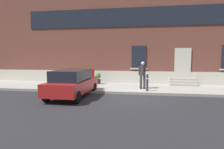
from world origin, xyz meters
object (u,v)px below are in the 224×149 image
at_px(bollard_near_person, 147,82).
at_px(planter_terracotta, 71,77).
at_px(hatchback_car_red, 72,83).
at_px(planter_charcoal, 98,78).
at_px(person_on_phone, 143,73).

relative_size(bollard_near_person, planter_terracotta, 1.22).
xyz_separation_m(hatchback_car_red, planter_terracotta, (-1.69, 4.07, -0.18)).
bearing_deg(bollard_near_person, planter_charcoal, 145.30).
distance_m(person_on_phone, planter_terracotta, 5.78).
bearing_deg(hatchback_car_red, planter_charcoal, 83.63).
bearing_deg(person_on_phone, planter_terracotta, 153.99).
bearing_deg(planter_terracotta, hatchback_car_red, -67.41).
xyz_separation_m(bollard_near_person, planter_charcoal, (-3.63, 2.51, -0.11)).
distance_m(person_on_phone, planter_charcoal, 3.80).
xyz_separation_m(person_on_phone, planter_charcoal, (-3.36, 1.69, -0.55)).
height_order(bollard_near_person, person_on_phone, person_on_phone).
bearing_deg(planter_charcoal, bollard_near_person, -34.70).
bearing_deg(bollard_near_person, person_on_phone, 108.48).
bearing_deg(hatchback_car_red, person_on_phone, 32.29).
xyz_separation_m(hatchback_car_red, bollard_near_person, (4.09, 1.59, -0.08)).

